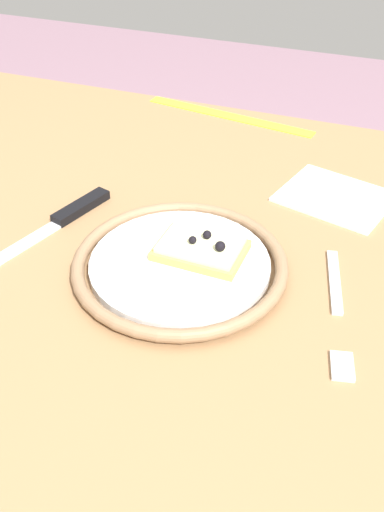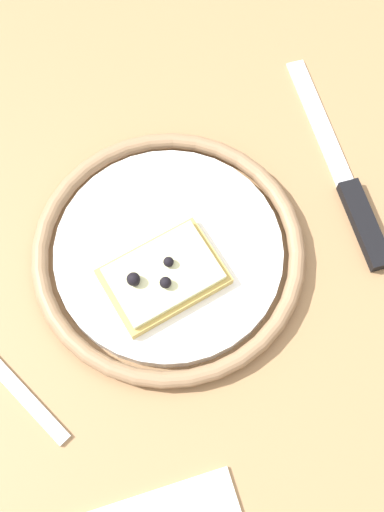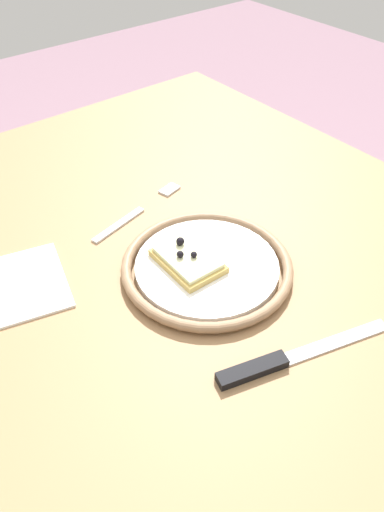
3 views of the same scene
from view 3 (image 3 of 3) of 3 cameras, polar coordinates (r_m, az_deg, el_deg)
The scene contains 7 objects.
ground_plane at distance 1.34m, azimuth 1.02°, elevation -24.93°, with size 6.00×6.00×0.00m, color gray.
dining_table at distance 0.79m, azimuth 1.58°, elevation -5.81°, with size 1.18×0.92×0.73m.
plate at distance 0.72m, azimuth 1.43°, elevation -1.28°, with size 0.25×0.25×0.02m.
pizza_slice_near at distance 0.72m, azimuth -0.49°, elevation -0.36°, with size 0.10×0.07×0.03m.
knife at distance 0.63m, azimuth 9.58°, elevation -11.80°, with size 0.09×0.24×0.01m.
fork at distance 0.85m, azimuth -6.07°, elevation 5.14°, with size 0.06×0.20×0.00m.
napkin at distance 0.75m, azimuth -18.73°, elevation -3.07°, with size 0.14×0.12×0.00m, color white.
Camera 3 is at (0.40, -0.35, 1.23)m, focal length 35.13 mm.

